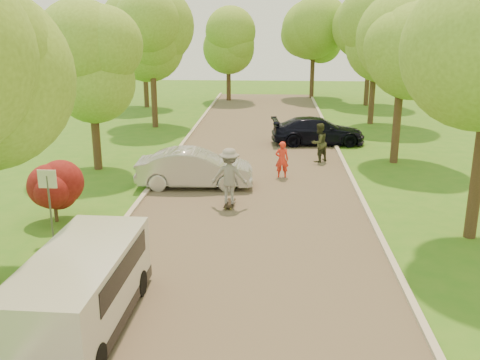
% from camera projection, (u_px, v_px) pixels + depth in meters
% --- Properties ---
extents(ground, '(100.00, 100.00, 0.00)m').
position_uv_depth(ground, '(236.00, 315.00, 11.93)').
color(ground, '#316F1A').
rests_on(ground, ground).
extents(road, '(8.00, 60.00, 0.01)m').
position_uv_depth(road, '(251.00, 201.00, 19.59)').
color(road, '#4C4438').
rests_on(road, ground).
extents(curb_left, '(0.18, 60.00, 0.12)m').
position_uv_depth(curb_left, '(142.00, 197.00, 19.82)').
color(curb_left, '#B2AD9E').
rests_on(curb_left, ground).
extents(curb_right, '(0.18, 60.00, 0.12)m').
position_uv_depth(curb_right, '(363.00, 201.00, 19.33)').
color(curb_right, '#B2AD9E').
rests_on(curb_right, ground).
extents(street_sign, '(0.55, 0.06, 2.17)m').
position_uv_depth(street_sign, '(48.00, 190.00, 15.67)').
color(street_sign, '#59595E').
rests_on(street_sign, ground).
extents(red_shrub, '(1.70, 1.70, 1.95)m').
position_uv_depth(red_shrub, '(54.00, 189.00, 17.27)').
color(red_shrub, '#382619').
rests_on(red_shrub, ground).
extents(tree_l_midb, '(4.30, 4.20, 6.62)m').
position_uv_depth(tree_l_midb, '(95.00, 64.00, 22.53)').
color(tree_l_midb, '#382619').
rests_on(tree_l_midb, ground).
extents(tree_l_far, '(4.92, 4.80, 7.79)m').
position_uv_depth(tree_l_far, '(155.00, 36.00, 31.82)').
color(tree_l_far, '#382619').
rests_on(tree_l_far, ground).
extents(tree_r_midb, '(4.51, 4.40, 7.01)m').
position_uv_depth(tree_r_midb, '(407.00, 55.00, 23.55)').
color(tree_r_midb, '#382619').
rests_on(tree_r_midb, ground).
extents(tree_r_far, '(5.33, 5.20, 8.34)m').
position_uv_depth(tree_r_far, '(380.00, 30.00, 32.81)').
color(tree_r_far, '#382619').
rests_on(tree_r_far, ground).
extents(tree_bg_a, '(5.12, 5.00, 7.72)m').
position_uv_depth(tree_bg_a, '(146.00, 36.00, 39.66)').
color(tree_bg_a, '#382619').
rests_on(tree_bg_a, ground).
extents(tree_bg_b, '(5.12, 5.00, 7.95)m').
position_uv_depth(tree_bg_b, '(373.00, 32.00, 40.48)').
color(tree_bg_b, '#382619').
rests_on(tree_bg_b, ground).
extents(tree_bg_c, '(4.92, 4.80, 7.33)m').
position_uv_depth(tree_bg_c, '(231.00, 38.00, 43.21)').
color(tree_bg_c, '#382619').
rests_on(tree_bg_c, ground).
extents(tree_bg_d, '(5.12, 5.00, 7.72)m').
position_uv_depth(tree_bg_d, '(316.00, 34.00, 44.62)').
color(tree_bg_d, '#382619').
rests_on(tree_bg_d, ground).
extents(minivan, '(1.91, 4.65, 1.72)m').
position_uv_depth(minivan, '(82.00, 289.00, 11.24)').
color(minivan, silver).
rests_on(minivan, ground).
extents(silver_sedan, '(4.64, 1.82, 1.50)m').
position_uv_depth(silver_sedan, '(195.00, 168.00, 21.06)').
color(silver_sedan, '#AEAEB3').
rests_on(silver_sedan, ground).
extents(dark_sedan, '(5.10, 2.44, 1.43)m').
position_uv_depth(dark_sedan, '(318.00, 131.00, 28.51)').
color(dark_sedan, black).
rests_on(dark_sedan, ground).
extents(longboard, '(0.37, 1.04, 0.12)m').
position_uv_depth(longboard, '(230.00, 203.00, 18.97)').
color(longboard, black).
rests_on(longboard, ground).
extents(skateboarder, '(1.34, 0.84, 1.99)m').
position_uv_depth(skateboarder, '(230.00, 176.00, 18.68)').
color(skateboarder, gray).
rests_on(skateboarder, longboard).
extents(person_striped, '(0.60, 0.42, 1.56)m').
position_uv_depth(person_striped, '(282.00, 160.00, 22.31)').
color(person_striped, red).
rests_on(person_striped, ground).
extents(person_olive, '(1.12, 1.11, 1.83)m').
position_uv_depth(person_olive, '(319.00, 143.00, 24.80)').
color(person_olive, '#333822').
rests_on(person_olive, ground).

